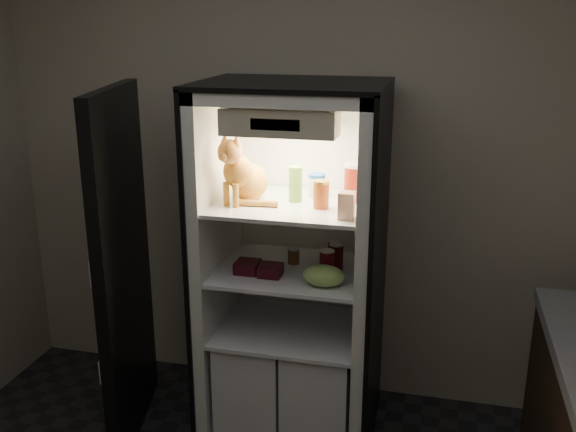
# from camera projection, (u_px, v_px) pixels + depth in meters

# --- Properties ---
(room_shell) EXTENTS (3.60, 3.60, 3.60)m
(room_shell) POSITION_uv_depth(u_px,v_px,m) (184.00, 215.00, 1.84)
(room_shell) COLOR white
(room_shell) RESTS_ON floor
(refrigerator) EXTENTS (0.90, 0.72, 1.88)m
(refrigerator) POSITION_uv_depth(u_px,v_px,m) (294.00, 290.00, 3.37)
(refrigerator) COLOR white
(refrigerator) RESTS_ON floor
(fridge_door) EXTENTS (0.26, 0.86, 1.85)m
(fridge_door) POSITION_uv_depth(u_px,v_px,m) (124.00, 273.00, 3.28)
(fridge_door) COLOR black
(fridge_door) RESTS_ON floor
(tabby_cat) EXTENTS (0.30, 0.35, 0.36)m
(tabby_cat) POSITION_uv_depth(u_px,v_px,m) (244.00, 176.00, 3.13)
(tabby_cat) COLOR #B86C17
(tabby_cat) RESTS_ON refrigerator
(parmesan_shaker) EXTENTS (0.07, 0.07, 0.18)m
(parmesan_shaker) POSITION_uv_depth(u_px,v_px,m) (295.00, 184.00, 3.15)
(parmesan_shaker) COLOR green
(parmesan_shaker) RESTS_ON refrigerator
(mayo_tub) EXTENTS (0.09, 0.09, 0.12)m
(mayo_tub) POSITION_uv_depth(u_px,v_px,m) (317.00, 186.00, 3.23)
(mayo_tub) COLOR white
(mayo_tub) RESTS_ON refrigerator
(salsa_jar) EXTENTS (0.08, 0.08, 0.14)m
(salsa_jar) POSITION_uv_depth(u_px,v_px,m) (321.00, 194.00, 3.04)
(salsa_jar) COLOR maroon
(salsa_jar) RESTS_ON refrigerator
(pepper_jar) EXTENTS (0.11, 0.11, 0.19)m
(pepper_jar) POSITION_uv_depth(u_px,v_px,m) (355.00, 183.00, 3.15)
(pepper_jar) COLOR #9A2C14
(pepper_jar) RESTS_ON refrigerator
(cream_carton) EXTENTS (0.07, 0.07, 0.12)m
(cream_carton) POSITION_uv_depth(u_px,v_px,m) (347.00, 205.00, 2.89)
(cream_carton) COLOR white
(cream_carton) RESTS_ON refrigerator
(soda_can_a) EXTENTS (0.06, 0.06, 0.12)m
(soda_can_a) POSITION_uv_depth(u_px,v_px,m) (334.00, 251.00, 3.33)
(soda_can_a) COLOR black
(soda_can_a) RESTS_ON refrigerator
(soda_can_b) EXTENTS (0.07, 0.07, 0.13)m
(soda_can_b) POSITION_uv_depth(u_px,v_px,m) (336.00, 257.00, 3.23)
(soda_can_b) COLOR black
(soda_can_b) RESTS_ON refrigerator
(soda_can_c) EXTENTS (0.07, 0.07, 0.14)m
(soda_can_c) POSITION_uv_depth(u_px,v_px,m) (327.00, 264.00, 3.14)
(soda_can_c) COLOR black
(soda_can_c) RESTS_ON refrigerator
(condiment_jar) EXTENTS (0.06, 0.06, 0.08)m
(condiment_jar) POSITION_uv_depth(u_px,v_px,m) (294.00, 256.00, 3.32)
(condiment_jar) COLOR brown
(condiment_jar) RESTS_ON refrigerator
(grape_bag) EXTENTS (0.20, 0.15, 0.10)m
(grape_bag) POSITION_uv_depth(u_px,v_px,m) (324.00, 276.00, 3.04)
(grape_bag) COLOR #8EBB57
(grape_bag) RESTS_ON refrigerator
(berry_box_left) EXTENTS (0.12, 0.12, 0.06)m
(berry_box_left) POSITION_uv_depth(u_px,v_px,m) (248.00, 267.00, 3.20)
(berry_box_left) COLOR #480C11
(berry_box_left) RESTS_ON refrigerator
(berry_box_right) EXTENTS (0.11, 0.11, 0.06)m
(berry_box_right) POSITION_uv_depth(u_px,v_px,m) (271.00, 270.00, 3.16)
(berry_box_right) COLOR #480C11
(berry_box_right) RESTS_ON refrigerator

